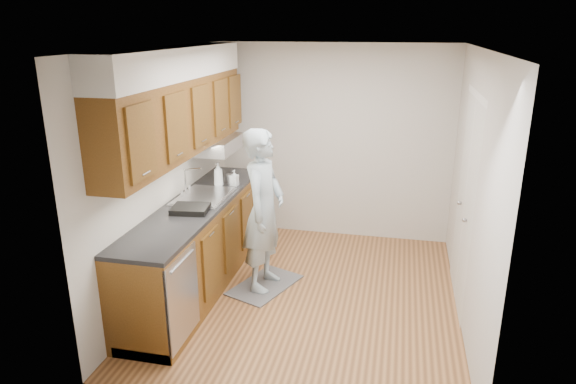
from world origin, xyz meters
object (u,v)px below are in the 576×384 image
(soap_bottle_b, at_px, (234,178))
(steel_can, at_px, (229,179))
(dish_rack, at_px, (190,209))
(person, at_px, (264,200))
(soap_bottle_a, at_px, (218,175))

(soap_bottle_b, bearing_deg, steel_can, 141.74)
(soap_bottle_b, distance_m, dish_rack, 0.94)
(dish_rack, bearing_deg, steel_can, 78.36)
(person, relative_size, steel_can, 17.14)
(soap_bottle_a, bearing_deg, steel_can, 59.92)
(soap_bottle_b, height_order, steel_can, soap_bottle_b)
(steel_can, bearing_deg, dish_rack, -94.03)
(steel_can, height_order, dish_rack, steel_can)
(soap_bottle_a, bearing_deg, dish_rack, -89.28)
(person, bearing_deg, soap_bottle_b, 47.80)
(soap_bottle_a, relative_size, dish_rack, 0.80)
(steel_can, distance_m, dish_rack, 0.99)
(soap_bottle_b, bearing_deg, soap_bottle_a, -156.63)
(person, distance_m, dish_rack, 0.75)
(person, bearing_deg, soap_bottle_a, 59.88)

